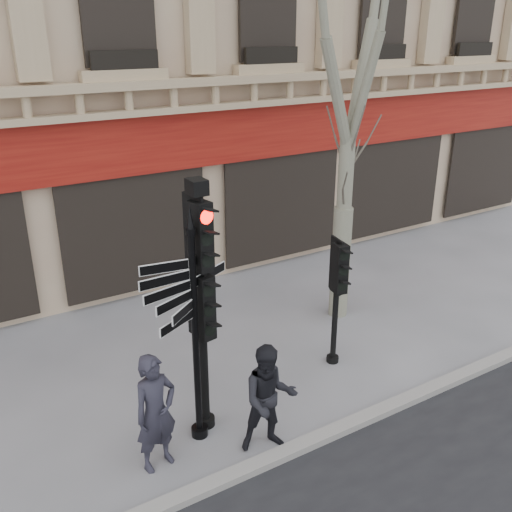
# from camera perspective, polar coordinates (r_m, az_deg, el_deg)

# --- Properties ---
(ground) EXTENTS (80.00, 80.00, 0.00)m
(ground) POSITION_cam_1_polar(r_m,az_deg,el_deg) (10.02, -1.11, -14.61)
(ground) COLOR slate
(ground) RESTS_ON ground
(kerb) EXTENTS (80.00, 0.25, 0.12)m
(kerb) POSITION_cam_1_polar(r_m,az_deg,el_deg) (9.06, 3.61, -18.80)
(kerb) COLOR gray
(kerb) RESTS_ON ground
(fingerpost) EXTENTS (1.97, 1.97, 3.78)m
(fingerpost) POSITION_cam_1_polar(r_m,az_deg,el_deg) (8.08, -6.30, -3.30)
(fingerpost) COLOR black
(fingerpost) RESTS_ON ground
(traffic_signal_main) EXTENTS (0.50, 0.40, 4.06)m
(traffic_signal_main) POSITION_cam_1_polar(r_m,az_deg,el_deg) (8.28, -5.56, -2.41)
(traffic_signal_main) COLOR black
(traffic_signal_main) RESTS_ON ground
(traffic_signal_secondary) EXTENTS (0.45, 0.36, 2.43)m
(traffic_signal_secondary) POSITION_cam_1_polar(r_m,az_deg,el_deg) (10.41, 8.11, -2.51)
(traffic_signal_secondary) COLOR black
(traffic_signal_secondary) RESTS_ON ground
(pedestrian_a) EXTENTS (0.74, 0.56, 1.82)m
(pedestrian_a) POSITION_cam_1_polar(r_m,az_deg,el_deg) (8.46, -10.00, -15.18)
(pedestrian_a) COLOR #23222D
(pedestrian_a) RESTS_ON ground
(pedestrian_b) EXTENTS (1.02, 0.91, 1.74)m
(pedestrian_b) POSITION_cam_1_polar(r_m,az_deg,el_deg) (8.67, 1.34, -14.07)
(pedestrian_b) COLOR black
(pedestrian_b) RESTS_ON ground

